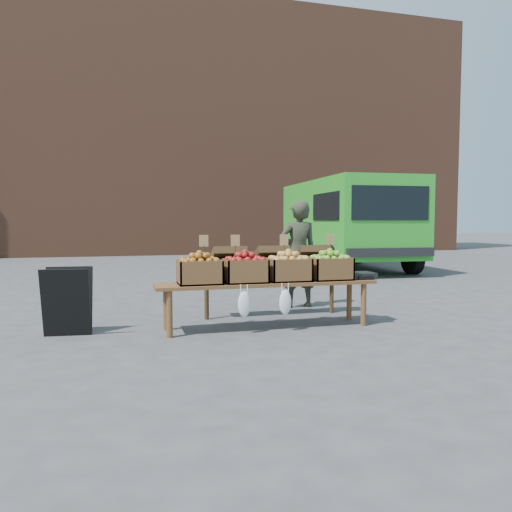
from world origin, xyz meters
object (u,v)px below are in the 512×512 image
object	(u,v)px
delivery_van	(347,225)
back_table	(271,278)
display_bench	(267,305)
crate_russet_pears	(245,271)
weighing_scale	(360,275)
crate_red_apples	(288,270)
chalkboard_sign	(67,301)
crate_green_apples	(330,269)
crate_golden_apples	(200,272)
vendor	(298,254)

from	to	relation	value
delivery_van	back_table	distance (m)	7.24
display_bench	crate_russet_pears	size ratio (longest dim) A/B	5.40
delivery_van	weighing_scale	world-z (taller)	delivery_van
crate_russet_pears	crate_red_apples	distance (m)	0.55
crate_russet_pears	weighing_scale	world-z (taller)	crate_russet_pears
chalkboard_sign	back_table	xyz separation A→B (m)	(2.59, 0.51, 0.12)
crate_red_apples	crate_green_apples	xyz separation A→B (m)	(0.55, 0.00, 0.00)
chalkboard_sign	crate_green_apples	xyz separation A→B (m)	(3.14, -0.21, 0.31)
back_table	crate_russet_pears	bearing A→B (deg)	-127.60
weighing_scale	crate_golden_apples	bearing A→B (deg)	180.00
delivery_van	display_bench	world-z (taller)	delivery_van
back_table	crate_russet_pears	world-z (taller)	back_table
vendor	back_table	world-z (taller)	vendor
vendor	display_bench	bearing A→B (deg)	55.47
back_table	crate_red_apples	world-z (taller)	back_table
chalkboard_sign	crate_golden_apples	xyz separation A→B (m)	(1.49, -0.21, 0.31)
delivery_van	crate_red_apples	distance (m)	7.84
chalkboard_sign	crate_green_apples	bearing A→B (deg)	1.95
chalkboard_sign	crate_red_apples	xyz separation A→B (m)	(2.59, -0.21, 0.31)
delivery_van	weighing_scale	size ratio (longest dim) A/B	15.58
chalkboard_sign	crate_russet_pears	xyz separation A→B (m)	(2.04, -0.21, 0.31)
chalkboard_sign	crate_russet_pears	bearing A→B (deg)	-0.11
delivery_van	crate_golden_apples	distance (m)	8.45
weighing_scale	chalkboard_sign	bearing A→B (deg)	176.62
vendor	crate_golden_apples	world-z (taller)	vendor
delivery_van	crate_golden_apples	size ratio (longest dim) A/B	10.60
vendor	back_table	xyz separation A→B (m)	(-0.61, -0.59, -0.29)
crate_golden_apples	crate_red_apples	size ratio (longest dim) A/B	1.00
chalkboard_sign	weighing_scale	distance (m)	3.57
display_bench	crate_russet_pears	xyz separation A→B (m)	(-0.27, 0.00, 0.42)
crate_russet_pears	vendor	bearing A→B (deg)	48.38
delivery_van	crate_green_apples	bearing A→B (deg)	-114.30
delivery_van	crate_golden_apples	world-z (taller)	delivery_van
crate_golden_apples	crate_green_apples	size ratio (longest dim) A/B	1.00
weighing_scale	display_bench	bearing A→B (deg)	180.00
vendor	chalkboard_sign	xyz separation A→B (m)	(-3.20, -1.10, -0.41)
delivery_van	crate_green_apples	world-z (taller)	delivery_van
chalkboard_sign	crate_green_apples	world-z (taller)	crate_green_apples
delivery_van	weighing_scale	bearing A→B (deg)	-111.36
delivery_van	chalkboard_sign	size ratio (longest dim) A/B	6.69
vendor	crate_red_apples	world-z (taller)	vendor
chalkboard_sign	back_table	world-z (taller)	back_table
crate_golden_apples	crate_russet_pears	size ratio (longest dim) A/B	1.00
display_bench	delivery_van	bearing A→B (deg)	57.39
back_table	display_bench	bearing A→B (deg)	-111.22
vendor	crate_green_apples	xyz separation A→B (m)	(-0.06, -1.31, -0.10)
crate_green_apples	weighing_scale	size ratio (longest dim) A/B	1.47
crate_golden_apples	crate_russet_pears	world-z (taller)	same
crate_russet_pears	weighing_scale	xyz separation A→B (m)	(1.52, 0.00, -0.10)
vendor	crate_russet_pears	xyz separation A→B (m)	(-1.16, -1.31, -0.10)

